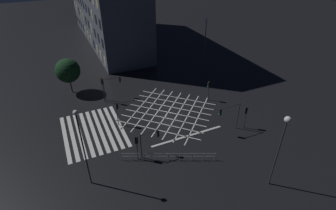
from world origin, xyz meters
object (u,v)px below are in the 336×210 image
(street_lamp_east, at_px, (206,34))
(traffic_light_sw_main, at_px, (103,85))
(street_lamp_west, at_px, (283,135))
(street_tree_near, at_px, (68,71))
(traffic_light_median_south, at_px, (117,109))
(traffic_light_se_main, at_px, (136,143))
(traffic_light_sw_cross, at_px, (113,83))
(traffic_light_ne_cross, at_px, (228,112))
(traffic_light_median_north, at_px, (208,87))
(traffic_light_ne_main, at_px, (246,113))
(street_lamp_far, at_px, (81,138))
(traffic_light_se_cross, at_px, (151,138))

(street_lamp_east, bearing_deg, traffic_light_sw_main, -81.72)
(street_lamp_west, height_order, street_tree_near, street_lamp_west)
(traffic_light_median_south, distance_m, street_tree_near, 13.26)
(traffic_light_median_south, distance_m, traffic_light_se_main, 7.42)
(traffic_light_sw_cross, distance_m, traffic_light_ne_cross, 18.61)
(traffic_light_median_north, relative_size, traffic_light_ne_main, 1.00)
(traffic_light_sw_cross, xyz_separation_m, street_tree_near, (-4.91, -6.07, 1.20))
(traffic_light_sw_main, relative_size, street_lamp_far, 0.45)
(traffic_light_ne_main, bearing_deg, traffic_light_median_north, 4.61)
(traffic_light_ne_main, height_order, street_lamp_west, street_lamp_west)
(traffic_light_se_main, relative_size, traffic_light_se_cross, 0.92)
(traffic_light_se_main, relative_size, street_tree_near, 0.56)
(traffic_light_median_south, distance_m, traffic_light_sw_cross, 7.54)
(traffic_light_se_main, height_order, traffic_light_ne_main, traffic_light_ne_main)
(traffic_light_ne_cross, distance_m, street_lamp_east, 18.87)
(traffic_light_median_south, xyz_separation_m, traffic_light_median_north, (-0.59, 14.70, -0.23))
(traffic_light_se_main, xyz_separation_m, street_lamp_far, (1.43, -5.67, 3.77))
(traffic_light_sw_cross, height_order, street_tree_near, street_tree_near)
(traffic_light_median_south, distance_m, street_lamp_west, 20.72)
(street_lamp_east, xyz_separation_m, street_lamp_far, (18.54, -24.73, -1.47))
(traffic_light_median_south, bearing_deg, street_lamp_west, -55.31)
(traffic_light_ne_cross, bearing_deg, traffic_light_se_main, 0.12)
(traffic_light_sw_main, height_order, traffic_light_ne_cross, traffic_light_sw_main)
(traffic_light_sw_cross, bearing_deg, traffic_light_se_cross, -87.89)
(street_lamp_east, distance_m, street_lamp_west, 27.53)
(traffic_light_se_cross, distance_m, street_lamp_west, 13.91)
(traffic_light_se_main, relative_size, street_lamp_west, 0.38)
(traffic_light_ne_cross, bearing_deg, traffic_light_ne_main, 175.03)
(traffic_light_se_cross, bearing_deg, traffic_light_sw_cross, 92.11)
(traffic_light_ne_cross, distance_m, street_lamp_far, 18.44)
(traffic_light_ne_cross, bearing_deg, street_tree_near, -48.65)
(traffic_light_median_south, height_order, street_tree_near, street_tree_near)
(traffic_light_median_north, bearing_deg, street_lamp_far, 25.05)
(street_lamp_far, bearing_deg, traffic_light_se_main, 104.17)
(traffic_light_se_main, height_order, street_lamp_west, street_lamp_west)
(street_lamp_east, bearing_deg, traffic_light_ne_cross, -21.13)
(street_tree_near, bearing_deg, street_lamp_east, 83.73)
(traffic_light_sw_main, relative_size, street_lamp_west, 0.48)
(traffic_light_median_north, relative_size, traffic_light_se_main, 1.00)
(traffic_light_se_main, distance_m, street_lamp_west, 15.29)
(street_lamp_east, bearing_deg, street_tree_near, -96.27)
(street_lamp_east, height_order, street_tree_near, street_lamp_east)
(traffic_light_median_north, bearing_deg, street_lamp_east, -116.56)
(traffic_light_median_south, relative_size, traffic_light_sw_main, 0.87)
(traffic_light_sw_main, distance_m, traffic_light_ne_cross, 19.30)
(traffic_light_se_cross, height_order, traffic_light_ne_main, traffic_light_se_cross)
(traffic_light_sw_cross, relative_size, traffic_light_se_main, 1.13)
(traffic_light_sw_cross, distance_m, traffic_light_sw_main, 1.87)
(traffic_light_sw_main, bearing_deg, traffic_light_se_cross, 9.15)
(traffic_light_se_cross, bearing_deg, traffic_light_sw_main, 99.15)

